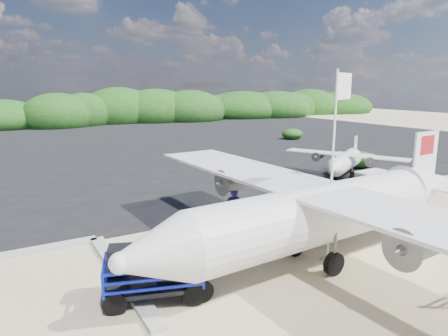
# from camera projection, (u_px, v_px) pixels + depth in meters

# --- Properties ---
(ground) EXTENTS (160.00, 160.00, 0.00)m
(ground) POSITION_uv_depth(u_px,v_px,m) (261.00, 264.00, 13.91)
(ground) COLOR beige
(asphalt_apron) EXTENTS (90.00, 50.00, 0.04)m
(asphalt_apron) POSITION_uv_depth(u_px,v_px,m) (85.00, 148.00, 39.34)
(asphalt_apron) COLOR #B2B2B2
(asphalt_apron) RESTS_ON ground
(vegetation_band) EXTENTS (124.00, 8.00, 4.40)m
(vegetation_band) POSITION_uv_depth(u_px,v_px,m) (52.00, 126.00, 60.54)
(vegetation_band) COLOR #B2B2B2
(vegetation_band) RESTS_ON ground
(baggage_cart) EXTENTS (3.39, 2.55, 1.51)m
(baggage_cart) POSITION_uv_depth(u_px,v_px,m) (154.00, 298.00, 11.65)
(baggage_cart) COLOR #0A18A3
(baggage_cart) RESTS_ON ground
(flagpole) EXTENTS (1.43, 1.02, 6.62)m
(flagpole) POSITION_uv_depth(u_px,v_px,m) (327.00, 260.00, 14.22)
(flagpole) COLOR white
(flagpole) RESTS_ON ground
(signboard) EXTENTS (1.69, 0.89, 1.47)m
(signboard) POSITION_uv_depth(u_px,v_px,m) (322.00, 240.00, 16.04)
(signboard) COLOR brown
(signboard) RESTS_ON ground
(crew_a) EXTENTS (0.76, 0.56, 1.91)m
(crew_a) POSITION_uv_depth(u_px,v_px,m) (233.00, 210.00, 16.79)
(crew_a) COLOR #131447
(crew_a) RESTS_ON ground
(crew_b) EXTENTS (0.97, 0.80, 1.83)m
(crew_b) POSITION_uv_depth(u_px,v_px,m) (281.00, 206.00, 17.39)
(crew_b) COLOR #131447
(crew_b) RESTS_ON ground
(aircraft_large) EXTENTS (18.92, 18.92, 5.39)m
(aircraft_large) POSITION_uv_depth(u_px,v_px,m) (256.00, 139.00, 45.85)
(aircraft_large) COLOR #B2B2B2
(aircraft_large) RESTS_ON ground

